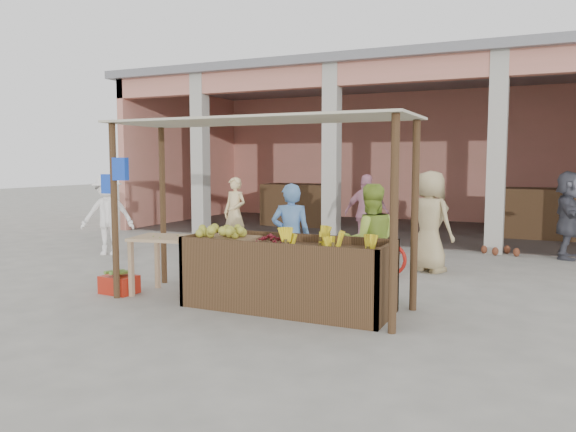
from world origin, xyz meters
The scene contains 20 objects.
ground centered at (0.00, 0.00, 0.00)m, with size 60.00×60.00×0.00m, color gray.
market_building centered at (0.05, 8.93, 2.70)m, with size 14.40×6.40×4.20m.
fruit_stall centered at (0.50, 0.00, 0.40)m, with size 2.60×0.95×0.80m, color #513620.
stall_awning centered at (-0.01, 0.06, 1.98)m, with size 4.09×1.35×2.39m.
banana_heap centered at (1.02, -0.05, 0.90)m, with size 1.05×0.57×0.19m, color yellow, non-canonical shape.
melon_tray centered at (-0.40, -0.01, 0.90)m, with size 0.78×0.68×0.21m.
berry_heap centered at (0.25, 0.05, 0.87)m, with size 0.43×0.35×0.14m, color maroon.
side_table centered at (-1.26, -0.02, 0.68)m, with size 1.12×0.85×0.82m.
papaya_pile centered at (-1.26, -0.02, 0.91)m, with size 0.63×0.36×0.18m, color #539831, non-canonical shape.
red_crate centered at (-2.00, -0.23, 0.13)m, with size 0.48×0.35×0.25m, color #AD2212.
plantain_bundle centered at (-2.00, -0.23, 0.29)m, with size 0.40×0.28×0.08m, color olive, non-canonical shape.
produce_sacks centered at (2.65, 5.47, 0.33)m, with size 1.09×0.82×0.66m.
vendor_blue centered at (0.12, 0.94, 0.82)m, with size 0.62×0.45×1.65m, color #5C8DCE.
vendor_green centered at (1.31, 0.86, 0.82)m, with size 0.79×0.46×1.64m, color #A6C842.
motorcycle centered at (0.65, 2.43, 0.44)m, with size 1.67×0.57×0.87m, color #9C1710.
shopper_a centered at (-4.46, 2.26, 0.87)m, with size 1.11×0.56×1.73m, color white.
shopper_b centered at (0.15, 4.61, 0.85)m, with size 1.00×0.53×1.70m, color pink.
shopper_c centered at (1.67, 3.19, 0.94)m, with size 0.91×0.59×1.88m, color tan.
shopper_d centered at (3.83, 5.56, 0.88)m, with size 1.63×0.67×1.76m, color #4B4B57.
shopper_e centered at (-2.61, 4.08, 0.79)m, with size 0.59×0.44×1.57m, color #F2D18E.
Camera 1 is at (3.39, -6.29, 1.85)m, focal length 35.00 mm.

